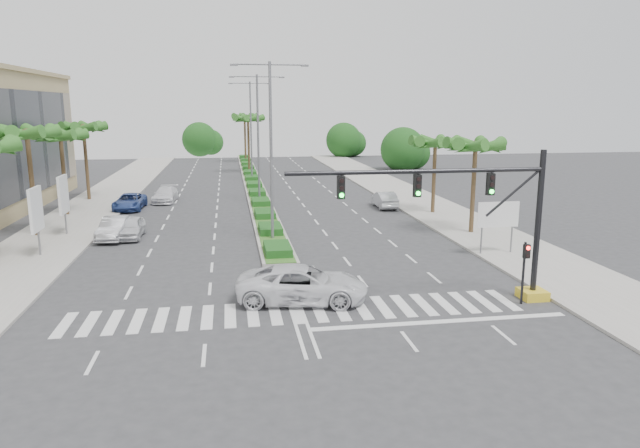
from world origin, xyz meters
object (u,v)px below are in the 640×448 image
object	(u,v)px
car_crossing	(303,284)
car_parked_d	(166,195)
car_right	(384,200)
car_parked_a	(130,228)
car_parked_c	(130,202)
car_parked_b	(115,228)

from	to	relation	value
car_crossing	car_parked_d	bearing A→B (deg)	27.29
car_right	car_parked_d	bearing A→B (deg)	-16.78
car_parked_a	car_parked_c	size ratio (longest dim) A/B	0.84
car_parked_b	car_parked_d	bearing A→B (deg)	87.64
car_crossing	car_right	bearing A→B (deg)	-13.67
car_parked_d	car_right	xyz separation A→B (m)	(20.14, -6.47, 0.03)
car_parked_b	car_right	bearing A→B (deg)	26.98
car_parked_a	car_parked_c	world-z (taller)	car_parked_a
car_parked_d	car_crossing	distance (m)	32.09
car_right	car_parked_a	bearing A→B (deg)	24.00
car_parked_b	car_parked_c	xyz separation A→B (m)	(-0.86, 11.78, -0.05)
car_parked_a	car_crossing	size ratio (longest dim) A/B	0.70
car_parked_c	car_right	world-z (taller)	car_right
car_parked_b	car_parked_d	size ratio (longest dim) A/B	0.94
car_parked_a	car_parked_b	xyz separation A→B (m)	(-1.01, -0.17, 0.03)
car_parked_a	car_parked_d	distance (m)	15.41
car_parked_a	car_right	bearing A→B (deg)	23.87
car_parked_c	car_parked_b	bearing A→B (deg)	-83.71
car_parked_a	car_right	xyz separation A→B (m)	(21.03, 8.91, 0.01)
car_parked_c	car_right	xyz separation A→B (m)	(22.89, -2.69, 0.03)
car_parked_c	car_parked_d	bearing A→B (deg)	56.03
car_parked_b	car_parked_d	distance (m)	15.67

